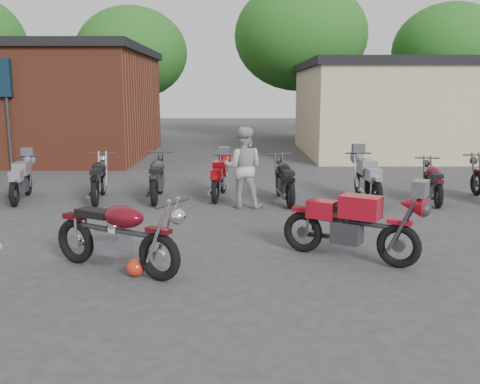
{
  "coord_description": "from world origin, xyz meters",
  "views": [
    {
      "loc": [
        0.73,
        -7.4,
        2.57
      ],
      "look_at": [
        0.74,
        1.46,
        0.9
      ],
      "focal_mm": 40.0,
      "sensor_mm": 36.0,
      "label": 1
    }
  ],
  "objects_px": {
    "row_bike_1": "(21,178)",
    "row_bike_7": "(433,180)",
    "row_bike_2": "(99,176)",
    "row_bike_4": "(220,176)",
    "row_bike_3": "(157,175)",
    "sportbike": "(352,221)",
    "helmet": "(136,267)",
    "row_bike_6": "(368,177)",
    "vintage_motorcycle": "(117,230)",
    "row_bike_5": "(285,178)",
    "person_light": "(243,167)"
  },
  "relations": [
    {
      "from": "row_bike_3",
      "to": "sportbike",
      "type": "bearing_deg",
      "value": -145.05
    },
    {
      "from": "helmet",
      "to": "row_bike_6",
      "type": "height_order",
      "value": "row_bike_6"
    },
    {
      "from": "person_light",
      "to": "row_bike_4",
      "type": "xyz_separation_m",
      "value": [
        -0.57,
        1.08,
        -0.37
      ]
    },
    {
      "from": "person_light",
      "to": "row_bike_5",
      "type": "xyz_separation_m",
      "value": [
        0.97,
        0.6,
        -0.32
      ]
    },
    {
      "from": "row_bike_7",
      "to": "row_bike_1",
      "type": "bearing_deg",
      "value": 97.51
    },
    {
      "from": "row_bike_7",
      "to": "row_bike_4",
      "type": "bearing_deg",
      "value": 92.77
    },
    {
      "from": "row_bike_1",
      "to": "row_bike_3",
      "type": "xyz_separation_m",
      "value": [
        3.22,
        0.13,
        0.05
      ]
    },
    {
      "from": "row_bike_2",
      "to": "row_bike_5",
      "type": "xyz_separation_m",
      "value": [
        4.41,
        -0.16,
        0.0
      ]
    },
    {
      "from": "sportbike",
      "to": "row_bike_3",
      "type": "xyz_separation_m",
      "value": [
        -3.69,
        4.72,
        -0.02
      ]
    },
    {
      "from": "row_bike_7",
      "to": "person_light",
      "type": "bearing_deg",
      "value": 105.81
    },
    {
      "from": "person_light",
      "to": "vintage_motorcycle",
      "type": "bearing_deg",
      "value": 73.97
    },
    {
      "from": "row_bike_2",
      "to": "row_bike_1",
      "type": "bearing_deg",
      "value": 83.09
    },
    {
      "from": "person_light",
      "to": "sportbike",
      "type": "bearing_deg",
      "value": 119.67
    },
    {
      "from": "row_bike_5",
      "to": "row_bike_6",
      "type": "bearing_deg",
      "value": -97.21
    },
    {
      "from": "row_bike_2",
      "to": "row_bike_5",
      "type": "relative_size",
      "value": 1.0
    },
    {
      "from": "row_bike_6",
      "to": "sportbike",
      "type": "bearing_deg",
      "value": 161.83
    },
    {
      "from": "person_light",
      "to": "row_bike_5",
      "type": "distance_m",
      "value": 1.19
    },
    {
      "from": "sportbike",
      "to": "row_bike_6",
      "type": "bearing_deg",
      "value": 104.75
    },
    {
      "from": "row_bike_1",
      "to": "row_bike_7",
      "type": "xyz_separation_m",
      "value": [
        9.74,
        -0.18,
        -0.01
      ]
    },
    {
      "from": "vintage_motorcycle",
      "to": "helmet",
      "type": "bearing_deg",
      "value": -2.42
    },
    {
      "from": "vintage_motorcycle",
      "to": "sportbike",
      "type": "height_order",
      "value": "vintage_motorcycle"
    },
    {
      "from": "helmet",
      "to": "row_bike_5",
      "type": "distance_m",
      "value": 5.78
    },
    {
      "from": "person_light",
      "to": "row_bike_3",
      "type": "xyz_separation_m",
      "value": [
        -2.06,
        0.88,
        -0.31
      ]
    },
    {
      "from": "row_bike_6",
      "to": "row_bike_7",
      "type": "height_order",
      "value": "row_bike_6"
    },
    {
      "from": "vintage_motorcycle",
      "to": "row_bike_2",
      "type": "height_order",
      "value": "vintage_motorcycle"
    },
    {
      "from": "row_bike_7",
      "to": "sportbike",
      "type": "bearing_deg",
      "value": 155.98
    },
    {
      "from": "helmet",
      "to": "row_bike_3",
      "type": "bearing_deg",
      "value": 95.28
    },
    {
      "from": "row_bike_6",
      "to": "row_bike_7",
      "type": "distance_m",
      "value": 1.54
    },
    {
      "from": "sportbike",
      "to": "vintage_motorcycle",
      "type": "bearing_deg",
      "value": -139.94
    },
    {
      "from": "sportbike",
      "to": "row_bike_4",
      "type": "height_order",
      "value": "sportbike"
    },
    {
      "from": "row_bike_1",
      "to": "row_bike_2",
      "type": "bearing_deg",
      "value": -98.93
    },
    {
      "from": "sportbike",
      "to": "row_bike_5",
      "type": "distance_m",
      "value": 4.49
    },
    {
      "from": "row_bike_1",
      "to": "row_bike_7",
      "type": "bearing_deg",
      "value": -100.54
    },
    {
      "from": "row_bike_7",
      "to": "helmet",
      "type": "bearing_deg",
      "value": 139.1
    },
    {
      "from": "row_bike_1",
      "to": "person_light",
      "type": "bearing_deg",
      "value": -107.52
    },
    {
      "from": "person_light",
      "to": "row_bike_7",
      "type": "bearing_deg",
      "value": -166.12
    },
    {
      "from": "vintage_motorcycle",
      "to": "row_bike_4",
      "type": "relative_size",
      "value": 1.18
    },
    {
      "from": "row_bike_2",
      "to": "row_bike_4",
      "type": "xyz_separation_m",
      "value": [
        2.87,
        0.31,
        -0.04
      ]
    },
    {
      "from": "helmet",
      "to": "row_bike_3",
      "type": "height_order",
      "value": "row_bike_3"
    },
    {
      "from": "vintage_motorcycle",
      "to": "person_light",
      "type": "distance_m",
      "value": 4.77
    },
    {
      "from": "row_bike_6",
      "to": "row_bike_7",
      "type": "relative_size",
      "value": 1.12
    },
    {
      "from": "row_bike_5",
      "to": "row_bike_4",
      "type": "bearing_deg",
      "value": 67.56
    },
    {
      "from": "row_bike_4",
      "to": "row_bike_6",
      "type": "bearing_deg",
      "value": -92.59
    },
    {
      "from": "row_bike_3",
      "to": "row_bike_5",
      "type": "xyz_separation_m",
      "value": [
        3.03,
        -0.28,
        -0.01
      ]
    },
    {
      "from": "row_bike_1",
      "to": "row_bike_2",
      "type": "distance_m",
      "value": 1.85
    },
    {
      "from": "vintage_motorcycle",
      "to": "helmet",
      "type": "distance_m",
      "value": 0.61
    },
    {
      "from": "row_bike_5",
      "to": "row_bike_7",
      "type": "bearing_deg",
      "value": -95.88
    },
    {
      "from": "helmet",
      "to": "row_bike_6",
      "type": "bearing_deg",
      "value": 48.82
    },
    {
      "from": "row_bike_4",
      "to": "row_bike_7",
      "type": "xyz_separation_m",
      "value": [
        5.02,
        -0.51,
        -0.0
      ]
    },
    {
      "from": "vintage_motorcycle",
      "to": "sportbike",
      "type": "relative_size",
      "value": 1.03
    }
  ]
}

